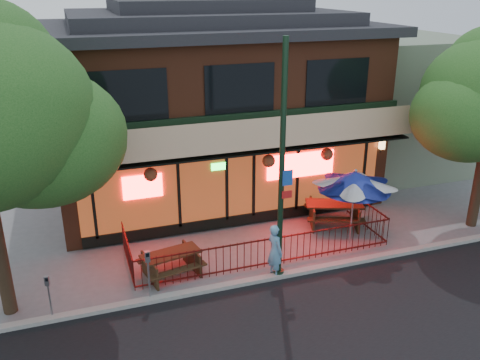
% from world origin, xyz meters
% --- Properties ---
extents(ground, '(80.00, 80.00, 0.00)m').
position_xyz_m(ground, '(0.00, 0.00, 0.00)').
color(ground, gray).
rests_on(ground, ground).
extents(curb, '(80.00, 0.25, 0.12)m').
position_xyz_m(curb, '(0.00, -0.50, 0.06)').
color(curb, '#999993').
rests_on(curb, ground).
extents(restaurant_building, '(12.96, 9.49, 8.05)m').
position_xyz_m(restaurant_building, '(0.00, 7.11, 4.13)').
color(restaurant_building, brown).
rests_on(restaurant_building, ground).
extents(neighbor_building, '(6.00, 7.00, 6.00)m').
position_xyz_m(neighbor_building, '(9.00, 7.70, 3.00)').
color(neighbor_building, slate).
rests_on(neighbor_building, ground).
extents(patio_fence, '(8.44, 2.62, 1.00)m').
position_xyz_m(patio_fence, '(0.00, 0.50, 0.63)').
color(patio_fence, '#41100E').
rests_on(patio_fence, ground).
extents(street_light, '(0.43, 0.32, 7.00)m').
position_xyz_m(street_light, '(0.00, -0.40, 3.15)').
color(street_light, black).
rests_on(street_light, ground).
extents(picnic_table_left, '(1.98, 1.66, 0.75)m').
position_xyz_m(picnic_table_left, '(-3.03, 0.70, 0.49)').
color(picnic_table_left, '#3F2A17').
rests_on(picnic_table_left, ground).
extents(picnic_table_right, '(2.43, 2.16, 0.86)m').
position_xyz_m(picnic_table_right, '(3.23, 2.13, 0.57)').
color(picnic_table_right, '#392514').
rests_on(picnic_table_right, ground).
extents(patio_umbrella, '(2.34, 2.34, 2.68)m').
position_xyz_m(patio_umbrella, '(3.08, 0.70, 2.29)').
color(patio_umbrella, gray).
rests_on(patio_umbrella, ground).
extents(pedestrian, '(0.53, 0.69, 1.69)m').
position_xyz_m(pedestrian, '(-0.11, -0.35, 0.85)').
color(pedestrian, '#629CC4').
rests_on(pedestrian, ground).
extents(parking_meter_near, '(0.14, 0.12, 1.54)m').
position_xyz_m(parking_meter_near, '(-3.86, -0.40, 1.04)').
color(parking_meter_near, gray).
rests_on(parking_meter_near, ground).
extents(parking_meter_far, '(0.13, 0.12, 1.28)m').
position_xyz_m(parking_meter_far, '(-6.43, -0.40, 0.87)').
color(parking_meter_far, gray).
rests_on(parking_meter_far, ground).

